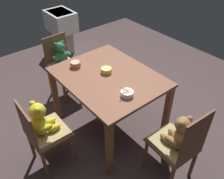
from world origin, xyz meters
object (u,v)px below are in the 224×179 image
Objects in this scene: dining_table at (108,84)px; teddy_chair_near_front at (43,126)px; teddy_chair_near_left at (63,61)px; sink_basin at (62,26)px; teddy_chair_near_right at (178,140)px; porridge_bowl_white_near_right at (127,93)px; porridge_bowl_terracotta_near_left at (75,64)px; porridge_bowl_yellow_center at (106,70)px.

teddy_chair_near_front reaches higher than dining_table.
teddy_chair_near_front is (0.02, -0.82, -0.12)m from dining_table.
teddy_chair_near_left reaches higher than sink_basin.
sink_basin is (-1.10, 0.61, -0.02)m from teddy_chair_near_left.
teddy_chair_near_right is 7.30× the size of porridge_bowl_white_near_right.
porridge_bowl_terracotta_near_left reaches higher than porridge_bowl_yellow_center.
teddy_chair_near_front is at bearing -84.19° from porridge_bowl_yellow_center.
teddy_chair_near_left reaches higher than porridge_bowl_terracotta_near_left.
porridge_bowl_terracotta_near_left is at bearing -155.77° from dining_table.
porridge_bowl_yellow_center is at bearing -15.05° from sink_basin.
porridge_bowl_terracotta_near_left is at bearing 13.30° from teddy_chair_near_right.
porridge_bowl_yellow_center is (-0.07, 0.02, 0.13)m from dining_table.
porridge_bowl_white_near_right is 0.77m from porridge_bowl_terracotta_near_left.
porridge_bowl_yellow_center reaches higher than dining_table.
porridge_bowl_white_near_right is (0.38, -0.07, 0.13)m from dining_table.
teddy_chair_near_left is 1.11× the size of sink_basin.
porridge_bowl_white_near_right reaches higher than sink_basin.
teddy_chair_near_left is at bearing -174.97° from porridge_bowl_yellow_center.
sink_basin is at bearing 156.34° from porridge_bowl_terracotta_near_left.
teddy_chair_near_front is (0.96, -0.77, 0.01)m from teddy_chair_near_left.
dining_table is 9.54× the size of porridge_bowl_yellow_center.
dining_table is at bearing 0.48° from teddy_chair_near_left.
porridge_bowl_yellow_center is at bearing 5.21° from teddy_chair_near_right.
teddy_chair_near_front is 1.08× the size of sink_basin.
porridge_bowl_white_near_right reaches higher than porridge_bowl_yellow_center.
sink_basin is (-2.05, 0.56, -0.15)m from dining_table.
porridge_bowl_white_near_right is at bearing -14.52° from sink_basin.
porridge_bowl_yellow_center is 2.07m from sink_basin.
porridge_bowl_yellow_center is at bearing 160.32° from dining_table.
teddy_chair_near_left is 1.26m from sink_basin.
teddy_chair_near_right is 1.05m from porridge_bowl_yellow_center.
porridge_bowl_terracotta_near_left reaches higher than sink_basin.
dining_table is 0.15m from porridge_bowl_yellow_center.
porridge_bowl_terracotta_near_left is at bearing -14.78° from teddy_chair_near_left.
teddy_chair_near_front is 0.81m from porridge_bowl_terracotta_near_left.
teddy_chair_near_left is 1.23m from teddy_chair_near_front.
teddy_chair_near_left is at bearing 179.20° from porridge_bowl_white_near_right.
porridge_bowl_white_near_right is at bearing -12.15° from porridge_bowl_yellow_center.
teddy_chair_near_right is 7.72× the size of porridge_bowl_yellow_center.
teddy_chair_near_right reaches higher than porridge_bowl_white_near_right.
porridge_bowl_white_near_right is at bearing -3.53° from teddy_chair_near_left.
porridge_bowl_white_near_right is at bearing -10.74° from dining_table.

